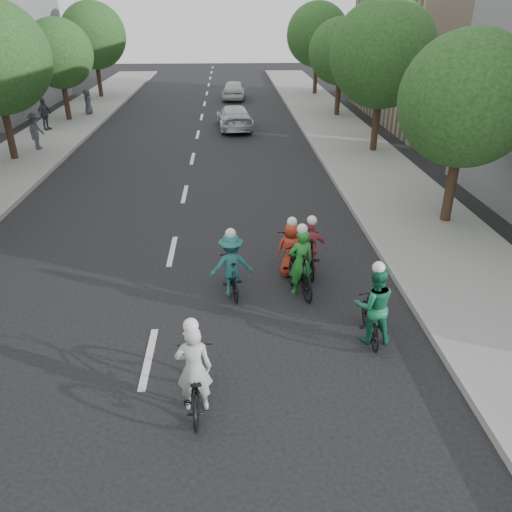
{
  "coord_description": "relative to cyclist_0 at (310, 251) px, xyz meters",
  "views": [
    {
      "loc": [
        1.75,
        -8.29,
        6.43
      ],
      "look_at": [
        2.34,
        2.55,
        1.0
      ],
      "focal_mm": 35.0,
      "sensor_mm": 36.0,
      "label": 1
    }
  ],
  "objects": [
    {
      "name": "cyclist_5",
      "position": [
        0.86,
        -3.09,
        0.1
      ],
      "size": [
        0.87,
        1.6,
        1.89
      ],
      "rotation": [
        0.0,
        0.0,
        3.1
      ],
      "color": "black",
      "rests_on": "ground"
    },
    {
      "name": "tree_r_2",
      "position": [
        4.98,
        21.09,
        3.34
      ],
      "size": [
        4.0,
        4.0,
        5.97
      ],
      "color": "black",
      "rests_on": "ground"
    },
    {
      "name": "spectator_1",
      "position": [
        -12.44,
        17.51,
        0.41
      ],
      "size": [
        0.8,
        1.12,
        1.76
      ],
      "primitive_type": "imported",
      "rotation": [
        0.0,
        0.0,
        1.16
      ],
      "color": "#444550",
      "rests_on": "sidewalk_left"
    },
    {
      "name": "cyclist_2",
      "position": [
        -2.77,
        -4.89,
        -0.02
      ],
      "size": [
        0.7,
        1.84,
        1.88
      ],
      "rotation": [
        0.0,
        0.0,
        3.18
      ],
      "color": "black",
      "rests_on": "ground"
    },
    {
      "name": "tree_r_0",
      "position": [
        4.98,
        3.09,
        3.34
      ],
      "size": [
        4.0,
        4.0,
        5.97
      ],
      "color": "black",
      "rests_on": "ground"
    },
    {
      "name": "cyclist_3",
      "position": [
        -0.4,
        -1.0,
        0.03
      ],
      "size": [
        0.87,
        1.92,
        1.87
      ],
      "rotation": [
        0.0,
        0.0,
        3.34
      ],
      "color": "black",
      "rests_on": "ground"
    },
    {
      "name": "follow_car_lead",
      "position": [
        -1.74,
        17.9,
        0.05
      ],
      "size": [
        2.28,
        4.79,
        1.35
      ],
      "primitive_type": "imported",
      "rotation": [
        0.0,
        0.0,
        3.23
      ],
      "color": "silver",
      "rests_on": "ground"
    },
    {
      "name": "bldg_se",
      "position": [
        12.18,
        20.49,
        3.38
      ],
      "size": [
        10.0,
        14.0,
        8.0
      ],
      "primitive_type": "cube",
      "color": "gray",
      "rests_on": "ground"
    },
    {
      "name": "cyclist_1",
      "position": [
        -0.52,
        -0.08,
        -0.03
      ],
      "size": [
        0.77,
        1.94,
        1.67
      ],
      "rotation": [
        0.0,
        0.0,
        3.08
      ],
      "color": "black",
      "rests_on": "ground"
    },
    {
      "name": "tree_r_1",
      "position": [
        4.98,
        12.09,
        3.9
      ],
      "size": [
        4.8,
        4.8,
        6.93
      ],
      "color": "black",
      "rests_on": "ground"
    },
    {
      "name": "curb_right",
      "position": [
        2.23,
        6.49,
        -0.53
      ],
      "size": [
        0.18,
        80.0,
        0.18
      ],
      "primitive_type": "cube",
      "color": "#999993",
      "rests_on": "ground"
    },
    {
      "name": "cyclist_0",
      "position": [
        0.0,
        0.0,
        0.0
      ],
      "size": [
        0.89,
        1.79,
        1.66
      ],
      "rotation": [
        0.0,
        0.0,
        3.13
      ],
      "color": "black",
      "rests_on": "ground"
    },
    {
      "name": "cyclist_4",
      "position": [
        -2.09,
        -1.04,
        0.07
      ],
      "size": [
        1.15,
        1.69,
        1.79
      ],
      "rotation": [
        0.0,
        0.0,
        3.31
      ],
      "color": "black",
      "rests_on": "ground"
    },
    {
      "name": "tree_l_4",
      "position": [
        -12.02,
        20.49,
        3.34
      ],
      "size": [
        4.0,
        4.0,
        5.97
      ],
      "color": "black",
      "rests_on": "ground"
    },
    {
      "name": "tree_r_3",
      "position": [
        4.98,
        30.09,
        3.9
      ],
      "size": [
        4.8,
        4.8,
        6.93
      ],
      "color": "black",
      "rests_on": "ground"
    },
    {
      "name": "follow_car_trail",
      "position": [
        -1.6,
        28.44,
        0.1
      ],
      "size": [
        1.92,
        4.3,
        1.44
      ],
      "primitive_type": "imported",
      "rotation": [
        0.0,
        0.0,
        3.09
      ],
      "color": "silver",
      "rests_on": "ground"
    },
    {
      "name": "spectator_0",
      "position": [
        -11.43,
        13.14,
        0.42
      ],
      "size": [
        0.8,
        1.23,
        1.79
      ],
      "primitive_type": "imported",
      "rotation": [
        0.0,
        0.0,
        1.45
      ],
      "color": "#494B55",
      "rests_on": "sidewalk_left"
    },
    {
      "name": "ground",
      "position": [
        -3.82,
        -3.51,
        -0.62
      ],
      "size": [
        120.0,
        120.0,
        0.0
      ],
      "primitive_type": "plane",
      "color": "black",
      "rests_on": "ground"
    },
    {
      "name": "curb_left",
      "position": [
        -9.87,
        6.49,
        -0.53
      ],
      "size": [
        0.18,
        80.0,
        0.18
      ],
      "primitive_type": "cube",
      "color": "#999993",
      "rests_on": "ground"
    },
    {
      "name": "sidewalk_right",
      "position": [
        4.18,
        6.49,
        -0.55
      ],
      "size": [
        4.0,
        80.0,
        0.15
      ],
      "primitive_type": "cube",
      "color": "gray",
      "rests_on": "ground"
    },
    {
      "name": "tree_l_5",
      "position": [
        -12.02,
        29.49,
        3.9
      ],
      "size": [
        4.8,
        4.8,
        6.93
      ],
      "color": "black",
      "rests_on": "ground"
    },
    {
      "name": "spectator_2",
      "position": [
        -11.18,
        22.16,
        0.3
      ],
      "size": [
        0.59,
        0.82,
        1.55
      ],
      "primitive_type": "imported",
      "rotation": [
        0.0,
        0.0,
        1.71
      ],
      "color": "#484854",
      "rests_on": "sidewalk_left"
    }
  ]
}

